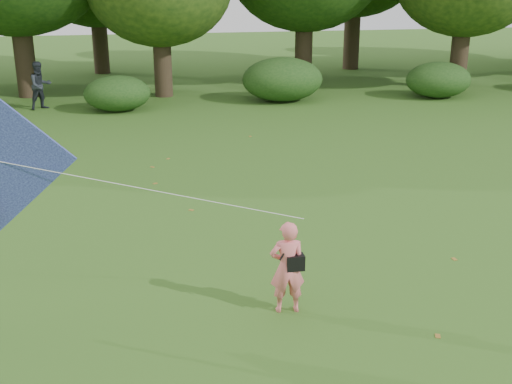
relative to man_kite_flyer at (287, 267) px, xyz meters
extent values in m
plane|color=#265114|center=(0.99, -0.17, -0.80)|extent=(100.00, 100.00, 0.00)
imported|color=#F27275|center=(0.00, 0.00, 0.00)|extent=(0.61, 0.42, 1.61)
imported|color=#242930|center=(-6.07, 17.89, 0.16)|extent=(1.19, 1.13, 1.93)
cube|color=black|center=(0.12, -0.03, 0.10)|extent=(0.30, 0.20, 0.26)
cylinder|color=black|center=(0.00, -0.04, 0.41)|extent=(0.33, 0.14, 0.47)
cylinder|color=white|center=(-2.16, 0.27, 1.40)|extent=(4.83, 0.64, 1.10)
cylinder|color=#3A2D1E|center=(-7.01, 20.83, 1.12)|extent=(0.88, 0.88, 3.85)
cylinder|color=#3A2D1E|center=(-1.01, 19.83, 0.77)|extent=(0.80, 0.80, 3.15)
cylinder|color=#3A2D1E|center=(5.99, 21.83, 1.03)|extent=(0.86, 0.86, 3.67)
cylinder|color=#3A2D1E|center=(12.99, 19.33, 0.91)|extent=(0.83, 0.83, 3.43)
cylinder|color=#3A2D1E|center=(-4.01, 27.33, 0.95)|extent=(0.84, 0.84, 3.50)
cylinder|color=#3A2D1E|center=(9.99, 26.33, 1.21)|extent=(0.90, 0.90, 4.02)
ellipsoid|color=#264919|center=(-3.01, 16.93, -0.09)|extent=(2.66, 2.09, 1.42)
ellipsoid|color=#264919|center=(3.99, 17.73, 0.13)|extent=(3.50, 2.75, 1.88)
ellipsoid|color=#264919|center=(10.99, 17.23, -0.02)|extent=(2.94, 2.31, 1.58)
cube|color=olive|center=(-1.43, 9.56, -0.80)|extent=(0.14, 0.14, 0.01)
cube|color=olive|center=(2.15, -1.23, -0.80)|extent=(0.12, 0.14, 0.01)
cube|color=olive|center=(3.74, 1.35, -0.80)|extent=(0.09, 0.13, 0.01)
cube|color=olive|center=(-1.94, 8.78, -0.80)|extent=(0.14, 0.14, 0.01)
cube|color=olive|center=(1.50, 11.80, -0.80)|extent=(0.09, 0.13, 0.01)
cube|color=olive|center=(-1.91, 7.24, -0.80)|extent=(0.14, 0.13, 0.01)
cube|color=olive|center=(-1.14, 5.05, -0.80)|extent=(0.14, 0.14, 0.01)
camera|label=1|loc=(-2.28, -9.29, 4.64)|focal=45.00mm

